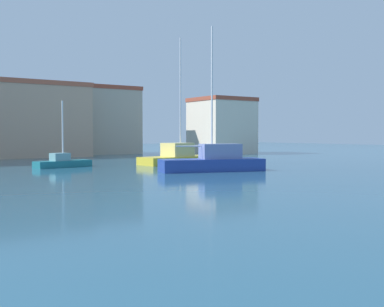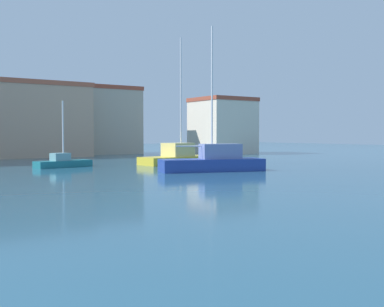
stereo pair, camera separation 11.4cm
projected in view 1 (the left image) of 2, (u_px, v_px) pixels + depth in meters
name	position (u px, v px, depth m)	size (l,w,h in m)	color
water	(155.00, 177.00, 27.63)	(160.00, 160.00, 0.00)	#285670
sailboat_blue_far_left	(214.00, 161.00, 31.79)	(7.52, 4.07, 9.97)	#233D93
sailboat_teal_mid_harbor	(62.00, 162.00, 35.42)	(4.60, 2.16, 5.14)	#1E707A
sailboat_yellow_inner_mooring	(180.00, 156.00, 39.32)	(7.69, 3.28, 10.78)	gold
warehouse_block	(24.00, 119.00, 49.82)	(13.63, 6.28, 8.25)	tan
waterfront_apartments	(102.00, 120.00, 58.38)	(8.76, 5.92, 8.56)	#B2A893
harbor_office	(222.00, 126.00, 59.72)	(6.94, 6.71, 7.23)	beige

